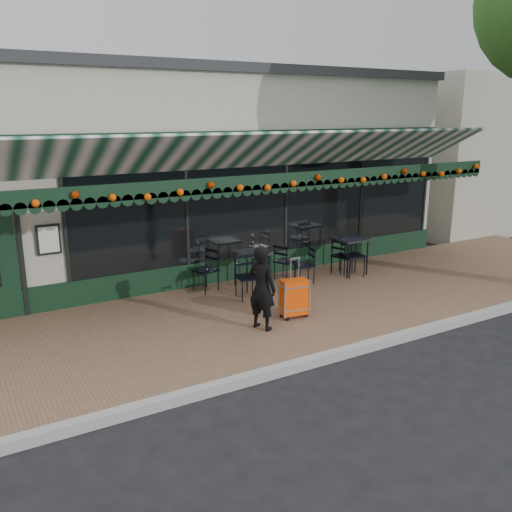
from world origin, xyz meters
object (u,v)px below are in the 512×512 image
cafe_table_b (252,255)px  chair_a_left (304,265)px  cafe_table_a (350,241)px  chair_a_right (342,256)px  chair_b_left (205,271)px  suitcase (294,298)px  chair_a_front (353,256)px  chair_b_front (247,277)px  woman (262,288)px  chair_b_right (285,262)px

cafe_table_b → chair_a_left: size_ratio=0.98×
cafe_table_a → chair_a_right: 0.38m
cafe_table_b → chair_b_left: chair_b_left is taller
suitcase → chair_a_front: 2.95m
chair_a_left → chair_b_front: 1.58m
woman → chair_b_front: woman is taller
woman → chair_b_left: size_ratio=1.65×
cafe_table_a → chair_b_left: size_ratio=0.95×
cafe_table_a → cafe_table_b: bearing=174.2°
cafe_table_b → chair_a_right: size_ratio=0.93×
chair_a_right → chair_b_right: chair_a_right is taller
chair_b_front → cafe_table_b: bearing=61.1°
chair_a_left → chair_b_front: bearing=-66.6°
suitcase → chair_b_right: (1.11, 2.00, 0.04)m
chair_a_right → chair_b_front: size_ratio=0.95×
cafe_table_a → woman: bearing=-151.9°
chair_a_right → cafe_table_a: bearing=-135.4°
chair_b_left → suitcase: bearing=1.9°
woman → cafe_table_b: woman is taller
suitcase → cafe_table_b: bearing=93.4°
chair_b_front → chair_b_left: bearing=129.8°
cafe_table_b → chair_b_right: 0.95m
woman → chair_a_front: 3.71m
suitcase → chair_a_front: (2.57, 1.46, 0.09)m
chair_a_left → chair_b_front: size_ratio=0.91×
cafe_table_b → chair_a_left: (1.12, -0.31, -0.30)m
suitcase → cafe_table_a: 3.12m
chair_b_left → cafe_table_a: bearing=64.5°
cafe_table_a → chair_a_left: 1.34m
chair_a_front → chair_b_right: (-1.46, 0.54, -0.05)m
cafe_table_a → cafe_table_b: (-2.41, 0.25, -0.06)m
chair_b_left → chair_b_front: chair_b_left is taller
suitcase → chair_b_right: suitcase is taller
cafe_table_b → chair_b_front: bearing=-126.4°
chair_a_left → chair_a_front: chair_a_front is taller
chair_a_left → chair_a_right: size_ratio=0.95×
chair_a_front → chair_a_right: bearing=117.4°
chair_b_front → suitcase: bearing=-72.8°
chair_a_right → chair_b_front: chair_b_front is taller
chair_a_left → chair_b_right: size_ratio=0.97×
chair_a_front → suitcase: bearing=-141.8°
suitcase → chair_a_right: size_ratio=1.33×
cafe_table_b → chair_a_front: size_ratio=0.84×
woman → chair_a_right: size_ratio=1.76×
suitcase → cafe_table_a: suitcase is taller
chair_a_front → cafe_table_b: bearing=178.2°
cafe_table_a → chair_a_left: (-1.29, -0.07, -0.36)m
cafe_table_b → chair_b_left: 1.01m
woman → chair_b_right: size_ratio=1.79×
suitcase → cafe_table_b: (0.21, 1.89, 0.32)m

